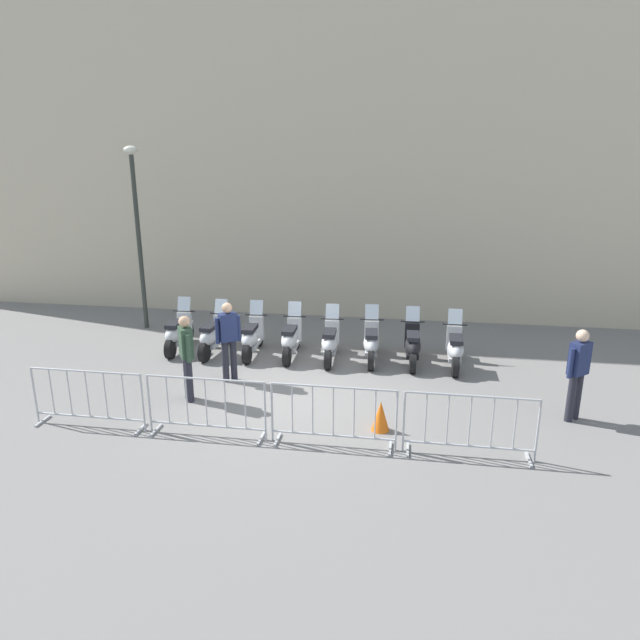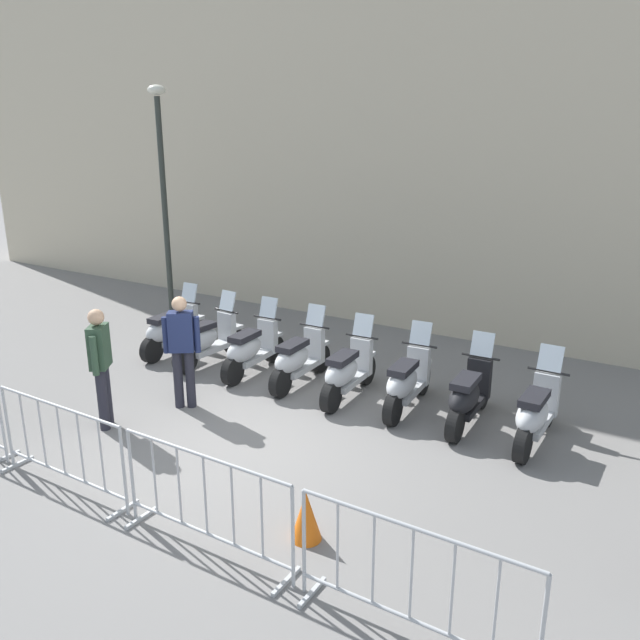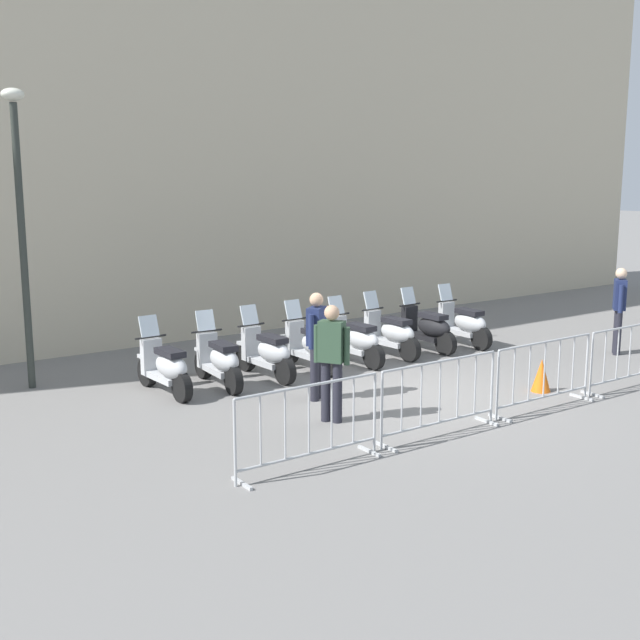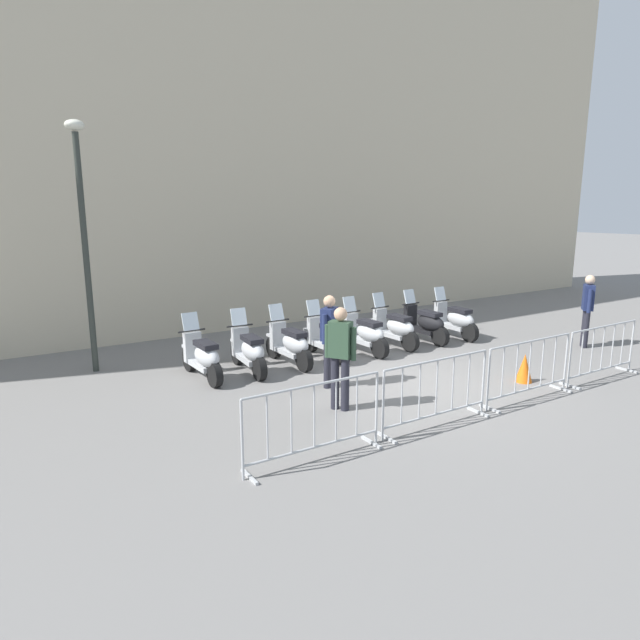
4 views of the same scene
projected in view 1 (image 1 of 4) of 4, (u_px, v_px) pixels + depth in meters
ground_plane at (291, 397)px, 11.17m from camera, size 120.00×120.00×0.00m
building_facade at (339, 108)px, 16.26m from camera, size 28.06×6.34×11.95m
motorcycle_0 at (178, 333)px, 13.71m from camera, size 0.57×1.73×1.24m
motorcycle_1 at (213, 336)px, 13.49m from camera, size 0.69×1.71×1.24m
motorcycle_2 at (252, 338)px, 13.37m from camera, size 0.57×1.73×1.24m
motorcycle_3 at (291, 339)px, 13.25m from camera, size 0.59×1.72×1.24m
motorcycle_4 at (330, 343)px, 13.04m from camera, size 0.56×1.73×1.24m
motorcycle_5 at (371, 343)px, 12.98m from camera, size 0.56×1.73×1.24m
motorcycle_6 at (412, 346)px, 12.82m from camera, size 0.58×1.73×1.24m
motorcycle_7 at (455, 349)px, 12.60m from camera, size 0.63×1.72×1.24m
barrier_segment_0 at (88, 399)px, 9.84m from camera, size 2.08×0.71×1.07m
barrier_segment_1 at (206, 407)px, 9.51m from camera, size 2.08×0.71×1.07m
barrier_segment_2 at (333, 417)px, 9.18m from camera, size 2.08×0.71×1.07m
barrier_segment_3 at (470, 426)px, 8.85m from camera, size 2.08×0.71×1.07m
street_lamp at (137, 219)px, 14.87m from camera, size 0.36×0.36×4.90m
officer_near_row_end at (578, 370)px, 9.95m from camera, size 0.48×0.38×1.73m
officer_mid_plaza at (187, 353)px, 10.79m from camera, size 0.35×0.51×1.73m
officer_by_barriers at (228, 337)px, 11.74m from camera, size 0.50×0.36×1.73m
traffic_cone at (381, 416)px, 9.76m from camera, size 0.32×0.32×0.55m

